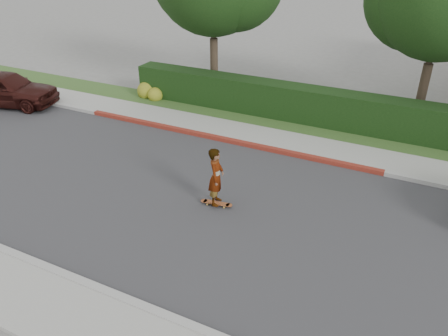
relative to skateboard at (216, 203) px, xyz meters
The scene contains 11 objects.
ground 3.12m from the skateboard, ahead, with size 120.00×120.00×0.00m, color slate.
road 3.12m from the skateboard, ahead, with size 60.00×8.00×0.01m, color #2D2D30.
curb_far 5.06m from the skateboard, 52.06° to the left, with size 60.00×0.20×0.15m, color #9E9E99.
curb_red_section 4.42m from the skateboard, 115.31° to the left, with size 12.00×0.21×0.15m, color maroon.
sidewalk_far 5.80m from the skateboard, 57.54° to the left, with size 60.00×1.60×0.12m, color gray.
planting_strip 7.20m from the skateboard, 64.39° to the left, with size 60.00×1.60×0.10m, color #2D4C1E.
hedge 7.12m from the skateboard, 89.09° to the left, with size 15.00×1.00×1.50m, color black.
flowering_shrub 9.57m from the skateboard, 136.13° to the left, with size 1.40×1.00×0.90m.
skateboard is the anchor object (origin of this frame).
skateboarder 0.88m from the skateboard, 90.00° to the right, with size 0.64×0.42×1.74m, color white.
car_maroon 12.60m from the skateboard, 165.56° to the left, with size 1.84×4.57×1.56m, color #351410.
Camera 1 is at (1.74, -9.29, 7.11)m, focal length 35.00 mm.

